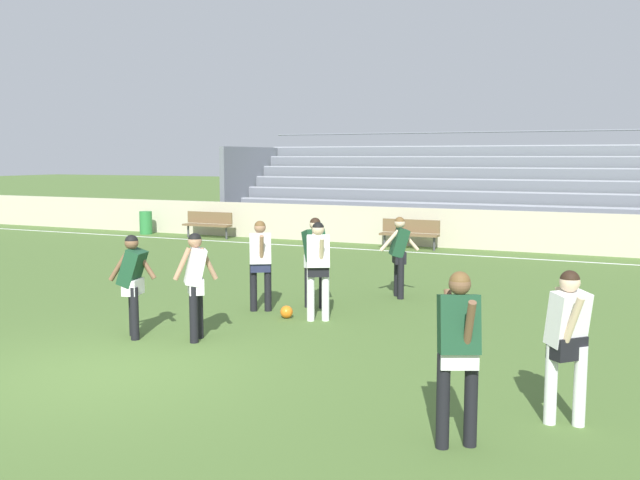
% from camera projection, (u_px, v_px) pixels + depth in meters
% --- Properties ---
extents(ground_plane, '(160.00, 160.00, 0.00)m').
position_uv_depth(ground_plane, '(103.00, 372.00, 9.12)').
color(ground_plane, '#4C6B30').
extents(field_line_sideline, '(44.00, 0.12, 0.01)m').
position_uv_depth(field_line_sideline, '(401.00, 252.00, 20.74)').
color(field_line_sideline, white).
rests_on(field_line_sideline, ground).
extents(sideline_wall, '(48.00, 0.16, 1.20)m').
position_uv_depth(sideline_wall, '(415.00, 227.00, 21.99)').
color(sideline_wall, beige).
rests_on(sideline_wall, ground).
extents(bleacher_stand, '(20.33, 4.80, 3.76)m').
position_uv_depth(bleacher_stand, '(510.00, 190.00, 23.85)').
color(bleacher_stand, '#9EA3AD').
rests_on(bleacher_stand, ground).
extents(bench_near_bin, '(1.80, 0.40, 0.90)m').
position_uv_depth(bench_near_bin, '(208.00, 222.00, 24.17)').
color(bench_near_bin, brown).
rests_on(bench_near_bin, ground).
extents(bench_near_wall_gap, '(1.80, 0.40, 0.90)m').
position_uv_depth(bench_near_wall_gap, '(410.00, 231.00, 21.23)').
color(bench_near_wall_gap, brown).
rests_on(bench_near_wall_gap, ground).
extents(trash_bin, '(0.45, 0.45, 0.83)m').
position_uv_depth(trash_bin, '(146.00, 223.00, 25.44)').
color(trash_bin, '#2D7F3D').
rests_on(trash_bin, ground).
extents(player_white_on_ball, '(0.50, 0.62, 1.70)m').
position_uv_depth(player_white_on_ball, '(318.00, 262.00, 11.86)').
color(player_white_on_ball, white).
rests_on(player_white_on_ball, ground).
extents(player_white_overlapping, '(0.48, 0.62, 1.65)m').
position_uv_depth(player_white_overlapping, '(260.00, 258.00, 12.62)').
color(player_white_overlapping, black).
rests_on(player_white_overlapping, ground).
extents(player_dark_deep_cover, '(0.53, 0.60, 1.68)m').
position_uv_depth(player_dark_deep_cover, '(315.00, 254.00, 12.90)').
color(player_dark_deep_cover, black).
rests_on(player_dark_deep_cover, ground).
extents(player_dark_wide_left, '(0.61, 0.47, 1.61)m').
position_uv_depth(player_dark_wide_left, '(133.00, 277.00, 10.75)').
color(player_dark_wide_left, black).
rests_on(player_dark_wide_left, ground).
extents(player_dark_wide_right, '(0.72, 0.51, 1.62)m').
position_uv_depth(player_dark_wide_right, '(399.00, 250.00, 13.85)').
color(player_dark_wide_right, black).
rests_on(player_dark_wide_right, ground).
extents(player_white_trailing_run, '(0.48, 0.62, 1.64)m').
position_uv_depth(player_white_trailing_run, '(568.00, 334.00, 7.21)').
color(player_white_trailing_run, white).
rests_on(player_white_trailing_run, ground).
extents(player_dark_pressing_high, '(0.47, 0.59, 1.72)m').
position_uv_depth(player_dark_pressing_high, '(458.00, 343.00, 6.64)').
color(player_dark_pressing_high, black).
rests_on(player_dark_pressing_high, ground).
extents(player_white_dropping_back, '(0.62, 0.51, 1.65)m').
position_uv_depth(player_white_dropping_back, '(196.00, 277.00, 10.58)').
color(player_white_dropping_back, black).
rests_on(player_white_dropping_back, ground).
extents(soccer_ball, '(0.22, 0.22, 0.22)m').
position_uv_depth(soccer_ball, '(287.00, 312.00, 12.16)').
color(soccer_ball, orange).
rests_on(soccer_ball, ground).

